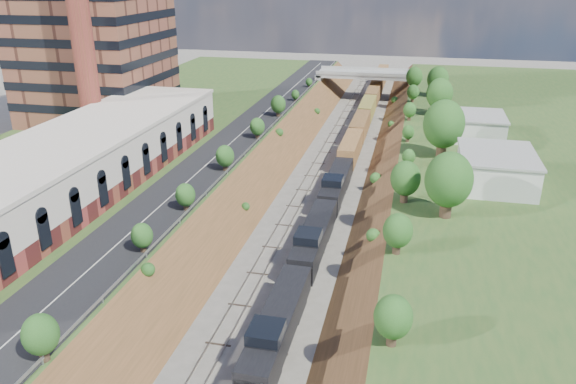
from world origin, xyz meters
name	(u,v)px	position (x,y,z in m)	size (l,w,h in m)	color
platform_left	(127,154)	(-33.00, 60.00, 2.50)	(44.00, 180.00, 5.00)	#2E5222
platform_right	(556,186)	(33.00, 60.00, 2.50)	(44.00, 180.00, 5.00)	#2E5222
embankment_left	(256,179)	(-11.00, 60.00, 0.00)	(7.07, 180.00, 7.07)	brown
embankment_right	(396,190)	(11.00, 60.00, 0.00)	(7.07, 180.00, 7.07)	brown
rail_left_track	(308,182)	(-2.60, 60.00, 0.09)	(1.58, 180.00, 0.18)	gray
rail_right_track	(341,185)	(2.60, 60.00, 0.09)	(1.58, 180.00, 0.18)	gray
road	(228,146)	(-15.50, 60.00, 5.05)	(8.00, 180.00, 0.10)	black
guardrail	(252,145)	(-11.40, 59.80, 5.55)	(0.10, 171.00, 0.70)	#99999E
commercial_building	(73,164)	(-28.00, 38.00, 8.51)	(14.30, 62.30, 7.00)	maroon
smokestack	(79,13)	(-36.00, 56.00, 25.00)	(3.20, 3.20, 40.00)	maroon
overpass	(366,80)	(0.00, 122.00, 4.92)	(24.50, 8.30, 7.40)	gray
white_building_near	(496,170)	(23.50, 52.00, 7.00)	(9.00, 12.00, 4.00)	silver
white_building_far	(478,127)	(23.00, 74.00, 6.80)	(8.00, 10.00, 3.60)	silver
tree_right_large	(449,180)	(17.00, 40.00, 9.38)	(5.25, 5.25, 7.61)	#473323
tree_left_crest	(123,256)	(-11.80, 20.00, 7.04)	(2.45, 2.45, 3.55)	#473323
freight_train	(360,128)	(2.60, 85.32, 2.44)	(2.77, 142.08, 4.55)	black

